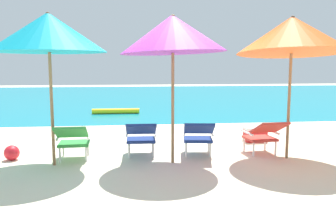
{
  "coord_description": "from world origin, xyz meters",
  "views": [
    {
      "loc": [
        -0.76,
        -6.26,
        1.65
      ],
      "look_at": [
        0.0,
        0.45,
        0.75
      ],
      "focal_mm": 37.54,
      "sensor_mm": 36.0,
      "label": 1
    }
  ],
  "objects_px": {
    "lounge_chair_near_right": "(198,135)",
    "lounge_chair_far_right": "(264,134)",
    "beach_umbrella_right": "(292,35)",
    "beach_ball": "(12,153)",
    "lounge_chair_far_left": "(73,139)",
    "beach_umbrella_center": "(173,34)",
    "lounge_chair_near_left": "(141,135)",
    "beach_umbrella_left": "(49,32)",
    "cooler_box": "(255,134)",
    "swim_buoy": "(116,111)"
  },
  "relations": [
    {
      "from": "swim_buoy",
      "to": "beach_umbrella_left",
      "type": "height_order",
      "value": "beach_umbrella_left"
    },
    {
      "from": "beach_umbrella_right",
      "to": "beach_ball",
      "type": "bearing_deg",
      "value": 175.12
    },
    {
      "from": "swim_buoy",
      "to": "lounge_chair_near_right",
      "type": "bearing_deg",
      "value": -74.06
    },
    {
      "from": "lounge_chair_far_left",
      "to": "lounge_chair_near_right",
      "type": "bearing_deg",
      "value": 2.51
    },
    {
      "from": "lounge_chair_near_left",
      "to": "cooler_box",
      "type": "distance_m",
      "value": 2.73
    },
    {
      "from": "beach_umbrella_left",
      "to": "beach_umbrella_center",
      "type": "distance_m",
      "value": 1.98
    },
    {
      "from": "beach_umbrella_left",
      "to": "beach_umbrella_right",
      "type": "distance_m",
      "value": 4.05
    },
    {
      "from": "swim_buoy",
      "to": "beach_ball",
      "type": "relative_size",
      "value": 6.07
    },
    {
      "from": "lounge_chair_near_left",
      "to": "lounge_chair_far_right",
      "type": "xyz_separation_m",
      "value": [
        2.26,
        -0.11,
        0.0
      ]
    },
    {
      "from": "beach_umbrella_left",
      "to": "swim_buoy",
      "type": "bearing_deg",
      "value": 82.49
    },
    {
      "from": "lounge_chair_far_left",
      "to": "lounge_chair_near_right",
      "type": "xyz_separation_m",
      "value": [
        2.21,
        0.1,
        0.0
      ]
    },
    {
      "from": "lounge_chair_far_right",
      "to": "lounge_chair_near_left",
      "type": "bearing_deg",
      "value": 177.13
    },
    {
      "from": "swim_buoy",
      "to": "cooler_box",
      "type": "distance_m",
      "value": 5.73
    },
    {
      "from": "lounge_chair_far_left",
      "to": "lounge_chair_far_right",
      "type": "bearing_deg",
      "value": 0.81
    },
    {
      "from": "lounge_chair_near_right",
      "to": "lounge_chair_far_right",
      "type": "distance_m",
      "value": 1.22
    },
    {
      "from": "lounge_chair_far_right",
      "to": "beach_umbrella_left",
      "type": "relative_size",
      "value": 0.35
    },
    {
      "from": "lounge_chair_far_right",
      "to": "cooler_box",
      "type": "relative_size",
      "value": 1.92
    },
    {
      "from": "beach_umbrella_center",
      "to": "beach_umbrella_right",
      "type": "height_order",
      "value": "beach_umbrella_right"
    },
    {
      "from": "swim_buoy",
      "to": "beach_umbrella_right",
      "type": "distance_m",
      "value": 7.28
    },
    {
      "from": "swim_buoy",
      "to": "beach_umbrella_center",
      "type": "bearing_deg",
      "value": -79.41
    },
    {
      "from": "swim_buoy",
      "to": "beach_umbrella_left",
      "type": "distance_m",
      "value": 6.55
    },
    {
      "from": "swim_buoy",
      "to": "beach_umbrella_center",
      "type": "distance_m",
      "value": 6.68
    },
    {
      "from": "beach_umbrella_right",
      "to": "beach_umbrella_left",
      "type": "bearing_deg",
      "value": 179.77
    },
    {
      "from": "lounge_chair_near_left",
      "to": "lounge_chair_near_right",
      "type": "height_order",
      "value": "same"
    },
    {
      "from": "beach_ball",
      "to": "lounge_chair_far_right",
      "type": "bearing_deg",
      "value": -2.1
    },
    {
      "from": "lounge_chair_far_left",
      "to": "beach_umbrella_center",
      "type": "height_order",
      "value": "beach_umbrella_center"
    },
    {
      "from": "lounge_chair_far_left",
      "to": "swim_buoy",
      "type": "bearing_deg",
      "value": 84.97
    },
    {
      "from": "lounge_chair_far_left",
      "to": "lounge_chair_far_right",
      "type": "height_order",
      "value": "same"
    },
    {
      "from": "lounge_chair_near_right",
      "to": "beach_ball",
      "type": "height_order",
      "value": "lounge_chair_near_right"
    },
    {
      "from": "swim_buoy",
      "to": "lounge_chair_far_right",
      "type": "relative_size",
      "value": 1.75
    },
    {
      "from": "lounge_chair_far_left",
      "to": "lounge_chair_near_right",
      "type": "height_order",
      "value": "same"
    },
    {
      "from": "lounge_chair_near_left",
      "to": "lounge_chair_far_left",
      "type": "bearing_deg",
      "value": -172.18
    },
    {
      "from": "lounge_chair_far_right",
      "to": "beach_umbrella_left",
      "type": "height_order",
      "value": "beach_umbrella_left"
    },
    {
      "from": "beach_umbrella_left",
      "to": "lounge_chair_near_left",
      "type": "bearing_deg",
      "value": 13.3
    },
    {
      "from": "swim_buoy",
      "to": "lounge_chair_near_left",
      "type": "xyz_separation_m",
      "value": [
        0.65,
        -5.82,
        0.31
      ]
    },
    {
      "from": "beach_umbrella_left",
      "to": "beach_umbrella_center",
      "type": "relative_size",
      "value": 1.03
    },
    {
      "from": "beach_umbrella_left",
      "to": "beach_umbrella_right",
      "type": "xyz_separation_m",
      "value": [
        4.05,
        -0.02,
        0.0
      ]
    },
    {
      "from": "lounge_chair_far_left",
      "to": "beach_umbrella_center",
      "type": "relative_size",
      "value": 0.36
    },
    {
      "from": "lounge_chair_near_left",
      "to": "cooler_box",
      "type": "height_order",
      "value": "lounge_chair_near_left"
    },
    {
      "from": "lounge_chair_far_right",
      "to": "lounge_chair_far_left",
      "type": "bearing_deg",
      "value": -179.19
    },
    {
      "from": "lounge_chair_far_left",
      "to": "beach_umbrella_left",
      "type": "height_order",
      "value": "beach_umbrella_left"
    },
    {
      "from": "swim_buoy",
      "to": "beach_umbrella_right",
      "type": "xyz_separation_m",
      "value": [
        3.23,
        -6.18,
        2.07
      ]
    },
    {
      "from": "beach_umbrella_center",
      "to": "lounge_chair_far_left",
      "type": "bearing_deg",
      "value": 171.2
    },
    {
      "from": "lounge_chair_far_left",
      "to": "cooler_box",
      "type": "distance_m",
      "value": 3.89
    },
    {
      "from": "swim_buoy",
      "to": "lounge_chair_far_right",
      "type": "xyz_separation_m",
      "value": [
        2.9,
        -5.93,
        0.31
      ]
    },
    {
      "from": "beach_umbrella_right",
      "to": "cooler_box",
      "type": "bearing_deg",
      "value": 92.76
    },
    {
      "from": "lounge_chair_near_right",
      "to": "lounge_chair_far_right",
      "type": "height_order",
      "value": "same"
    },
    {
      "from": "beach_umbrella_center",
      "to": "beach_umbrella_right",
      "type": "relative_size",
      "value": 0.98
    },
    {
      "from": "beach_umbrella_center",
      "to": "lounge_chair_far_right",
      "type": "bearing_deg",
      "value": 10.14
    },
    {
      "from": "beach_ball",
      "to": "cooler_box",
      "type": "distance_m",
      "value": 4.88
    }
  ]
}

